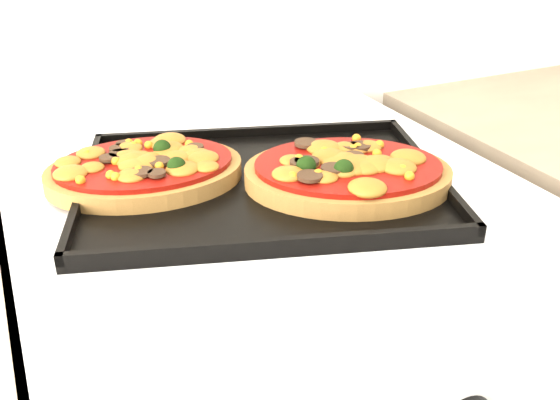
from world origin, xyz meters
TOP-DOWN VIEW (x-y plane):
  - baking_tray at (-0.06, 1.72)m, footprint 0.49×0.42m
  - pizza_left at (-0.18, 1.79)m, footprint 0.26×0.21m
  - pizza_right at (0.03, 1.67)m, footprint 0.29×0.26m

SIDE VIEW (x-z plane):
  - baking_tray at x=-0.06m, z-range 0.91..0.93m
  - pizza_left at x=-0.18m, z-range 0.92..0.95m
  - pizza_right at x=0.03m, z-range 0.92..0.96m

